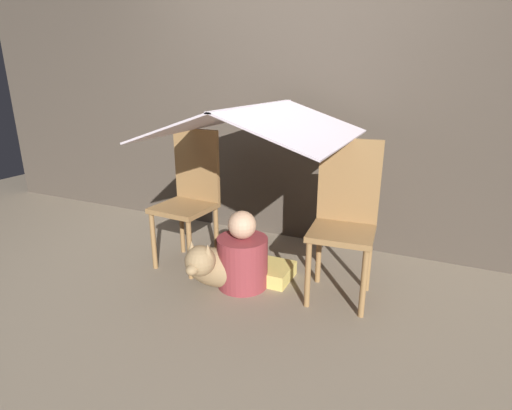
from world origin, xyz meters
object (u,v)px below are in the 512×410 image
Objects in this scene: chair_left at (190,193)px; chair_right at (345,215)px; person_front at (242,257)px; dog at (211,265)px.

chair_left and chair_right have the same top height.
person_front is (0.53, -0.19, -0.33)m from chair_left.
chair_right is at bearing 3.60° from chair_left.
chair_left is 1.00× the size of chair_right.
chair_right is 0.93m from dog.
dog is (0.35, -0.31, -0.37)m from chair_left.
chair_right is 2.24× the size of dog.
chair_left is at bearing 138.46° from dog.
chair_left is 1.15m from chair_right.
person_front is 1.19× the size of dog.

